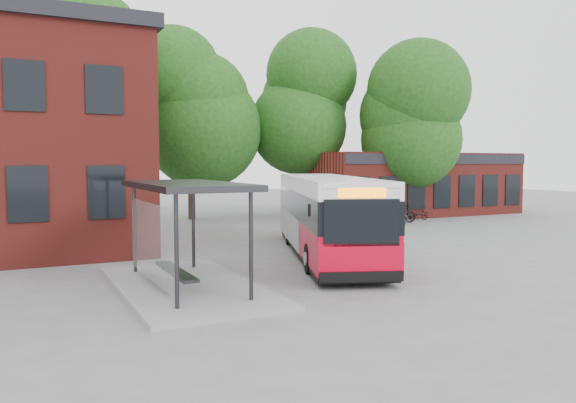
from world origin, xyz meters
name	(u,v)px	position (x,y,z in m)	size (l,w,h in m)	color
ground	(315,268)	(0.00, 0.00, 0.00)	(100.00, 100.00, 0.00)	slate
shop_row	(411,184)	(15.00, 14.00, 2.00)	(14.00, 6.20, 4.00)	maroon
bus_shelter	(186,235)	(-4.50, -1.00, 1.45)	(3.60, 7.00, 2.90)	#26262A
bike_rail	(374,220)	(9.28, 10.00, 0.19)	(5.20, 0.10, 0.38)	#26262A
tree_0	(66,122)	(-6.00, 16.00, 5.50)	(7.92, 7.92, 11.00)	#153E10
tree_1	(191,132)	(1.00, 17.00, 5.20)	(7.92, 7.92, 10.40)	#153E10
tree_2	(303,129)	(8.00, 16.00, 5.50)	(7.92, 7.92, 11.00)	#153E10
tree_3	(406,142)	(13.00, 12.00, 4.64)	(7.04, 7.04, 9.28)	#153E10
city_bus	(326,216)	(1.56, 1.99, 1.44)	(2.41, 11.32, 2.88)	red
bicycle_0	(347,219)	(7.16, 9.40, 0.44)	(0.58, 1.66, 0.87)	black
bicycle_1	(354,214)	(8.42, 10.67, 0.51)	(0.48, 1.71, 1.03)	#25252D
bicycle_2	(344,215)	(7.89, 10.87, 0.45)	(0.59, 1.70, 0.90)	#0E401B
bicycle_3	(365,218)	(8.17, 9.19, 0.45)	(0.42, 1.49, 0.89)	#2F2B29
bicycle_4	(391,216)	(9.73, 9.02, 0.49)	(0.65, 1.85, 0.97)	#26252B
bicycle_5	(387,216)	(9.58, 9.18, 0.49)	(0.46, 1.64, 0.98)	black
bicycle_6	(398,214)	(11.09, 10.17, 0.45)	(0.59, 1.70, 0.89)	black
bicycle_7	(403,214)	(10.93, 9.56, 0.51)	(0.48, 1.71, 1.03)	black
bicycle_extra_0	(418,214)	(12.62, 10.28, 0.41)	(0.54, 1.56, 0.82)	black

